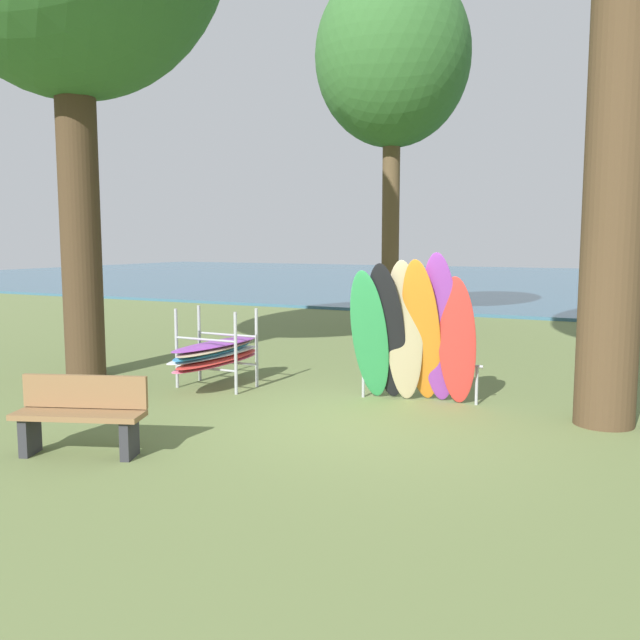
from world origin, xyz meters
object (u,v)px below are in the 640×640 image
tree_far_left_back (393,59)px  leaning_board_pile (413,335)px  park_bench (81,413)px  board_storage_rack (217,353)px

tree_far_left_back → leaning_board_pile: tree_far_left_back is taller
park_bench → tree_far_left_back: bearing=93.7°
tree_far_left_back → board_storage_rack: bearing=-89.2°
tree_far_left_back → park_bench: size_ratio=6.33×
leaning_board_pile → board_storage_rack: leaning_board_pile is taller
board_storage_rack → park_bench: board_storage_rack is taller
leaning_board_pile → park_bench: 4.49m
tree_far_left_back → park_bench: (0.75, -11.62, -6.43)m
leaning_board_pile → board_storage_rack: bearing=-176.3°
leaning_board_pile → park_bench: leaning_board_pile is taller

